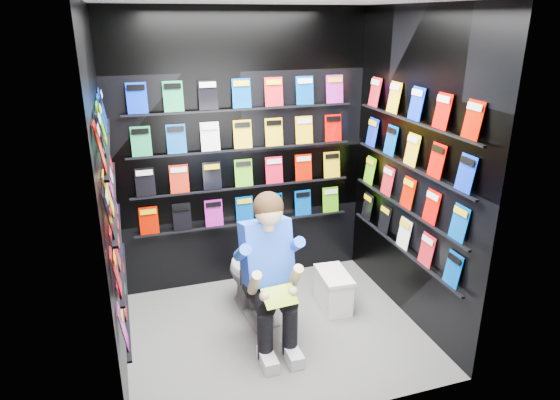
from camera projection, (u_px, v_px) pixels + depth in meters
name	position (u px, v px, depth m)	size (l,w,h in m)	color
floor	(275.00, 332.00, 4.21)	(2.40, 2.40, 0.00)	slate
ceiling	(273.00, 1.00, 3.31)	(2.40, 2.40, 0.00)	white
wall_back	(242.00, 154.00, 4.65)	(2.40, 0.04, 2.60)	black
wall_front	(326.00, 239.00, 2.86)	(2.40, 0.04, 2.60)	black
wall_left	(107.00, 204.00, 3.41)	(0.04, 2.00, 2.60)	black
wall_right	(413.00, 172.00, 4.10)	(0.04, 2.00, 2.60)	black
comics_back	(243.00, 154.00, 4.62)	(2.10, 0.06, 1.37)	red
comics_left	(111.00, 202.00, 3.42)	(0.06, 1.70, 1.37)	red
comics_right	(410.00, 172.00, 4.09)	(0.06, 1.70, 1.37)	red
toilet	(254.00, 276.00, 4.37)	(0.42, 0.75, 0.73)	white
longbox	(333.00, 292.00, 4.52)	(0.23, 0.42, 0.31)	white
longbox_lid	(334.00, 275.00, 4.46)	(0.25, 0.44, 0.03)	white
reader	(266.00, 253.00, 3.89)	(0.52, 0.76, 1.39)	blue
held_comic	(280.00, 296.00, 3.65)	(0.25, 0.01, 0.17)	#1B9226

